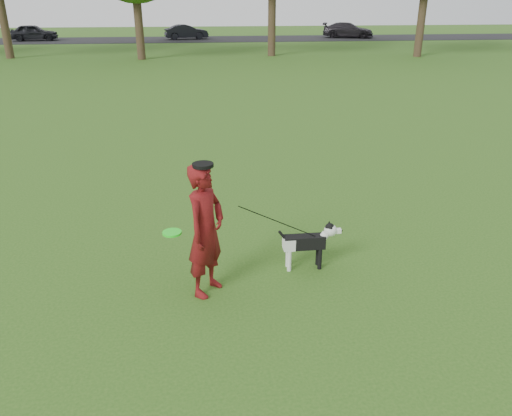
{
  "coord_description": "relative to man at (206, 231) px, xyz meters",
  "views": [
    {
      "loc": [
        -0.85,
        -6.05,
        3.52
      ],
      "look_at": [
        -0.14,
        -0.08,
        0.95
      ],
      "focal_mm": 35.0,
      "sensor_mm": 36.0,
      "label": 1
    }
  ],
  "objects": [
    {
      "name": "ground",
      "position": [
        0.81,
        0.5,
        -0.86
      ],
      "size": [
        120.0,
        120.0,
        0.0
      ],
      "primitive_type": "plane",
      "color": "#285116",
      "rests_on": "ground"
    },
    {
      "name": "road",
      "position": [
        0.81,
        40.5,
        -0.85
      ],
      "size": [
        120.0,
        7.0,
        0.02
      ],
      "primitive_type": "cube",
      "color": "black",
      "rests_on": "ground"
    },
    {
      "name": "man",
      "position": [
        0.0,
        0.0,
        0.0
      ],
      "size": [
        0.69,
        0.75,
        1.72
      ],
      "primitive_type": "imported",
      "rotation": [
        0.0,
        0.0,
        0.98
      ],
      "color": "#580C10",
      "rests_on": "ground"
    },
    {
      "name": "dog",
      "position": [
        1.41,
        0.44,
        -0.44
      ],
      "size": [
        0.9,
        0.18,
        0.68
      ],
      "color": "black",
      "rests_on": "ground"
    },
    {
      "name": "car_left",
      "position": [
        -13.37,
        40.5,
        -0.18
      ],
      "size": [
        4.0,
        1.96,
        1.31
      ],
      "primitive_type": "imported",
      "rotation": [
        0.0,
        0.0,
        1.68
      ],
      "color": "black",
      "rests_on": "road"
    },
    {
      "name": "car_mid",
      "position": [
        -0.66,
        40.5,
        -0.23
      ],
      "size": [
        3.85,
        1.92,
        1.21
      ],
      "primitive_type": "imported",
      "rotation": [
        0.0,
        0.0,
        1.75
      ],
      "color": "black",
      "rests_on": "road"
    },
    {
      "name": "car_right",
      "position": [
        13.73,
        40.5,
        -0.19
      ],
      "size": [
        4.83,
        3.17,
        1.3
      ],
      "primitive_type": "imported",
      "rotation": [
        0.0,
        0.0,
        1.24
      ],
      "color": "black",
      "rests_on": "road"
    },
    {
      "name": "man_held_items",
      "position": [
        0.96,
        0.19,
        -0.03
      ],
      "size": [
        2.06,
        0.67,
        1.27
      ],
      "color": "#20FE20",
      "rests_on": "ground"
    }
  ]
}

